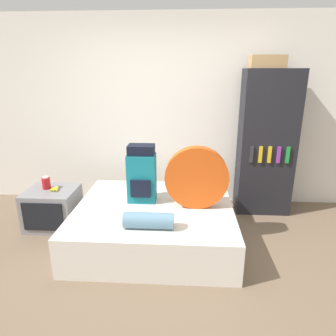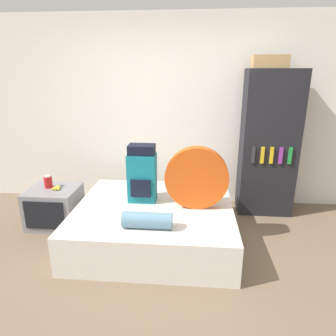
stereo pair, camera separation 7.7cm
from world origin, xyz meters
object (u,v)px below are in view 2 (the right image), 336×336
Objects in this scene: tent_bag at (197,178)px; sleeping_roll at (147,220)px; television at (54,207)px; bookshelf at (269,144)px; backpack at (142,174)px; canister at (48,182)px; cardboard_box at (269,62)px.

tent_bag is 1.44× the size of sleeping_roll.
bookshelf reaches higher than television.
backpack is 4.25× the size of canister.
bookshelf reaches higher than canister.
bookshelf reaches higher than tent_bag.
sleeping_roll is 3.06× the size of canister.
backpack is 2.04m from cardboard_box.
canister is (-1.36, 0.79, 0.05)m from sleeping_roll.
canister reaches higher than television.
cardboard_box is (2.67, 0.56, 1.41)m from canister.
backpack is 1.25m from television.
sleeping_roll is at bearing -132.60° from tent_bag.
tent_bag is 1.65× the size of cardboard_box.
tent_bag is 1.15× the size of television.
television is 2.86m from bookshelf.
canister is at bearing -168.04° from cardboard_box.
canister is at bearing 149.86° from sleeping_roll.
tent_bag is at bearing -7.62° from television.
television is at bearing 172.38° from tent_bag.
tent_bag is 1.86m from canister.
tent_bag is at bearing 47.40° from sleeping_roll.
cardboard_box is at bearing 26.36° from backpack.
tent_bag is 1.70m from cardboard_box.
cardboard_box is at bearing 13.31° from television.
tent_bag is 0.36× the size of bookshelf.
bookshelf is 4.55× the size of cardboard_box.
cardboard_box reaches higher than backpack.
canister is 0.08× the size of bookshelf.
tent_bag reaches higher than television.
canister is 0.37× the size of cardboard_box.
bookshelf is at bearing 42.75° from tent_bag.
bookshelf reaches higher than sleeping_roll.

